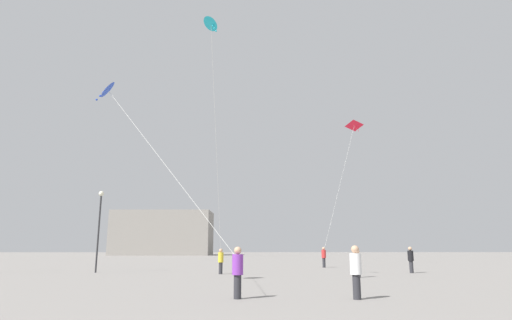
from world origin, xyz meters
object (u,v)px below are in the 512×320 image
person_in_black (411,259)px  lamppost_west (100,218)px  person_in_grey (358,262)px  person_in_purple (238,270)px  person_in_red (324,256)px  kite_cobalt_diamond (108,90)px  kite_cyan_diamond (211,28)px  building_left_hall (163,233)px  person_in_white (356,270)px  kite_crimson_delta (354,128)px  person_in_yellow (221,260)px

person_in_black → lamppost_west: (-21.47, 0.98, 2.75)m
person_in_grey → person_in_purple: bearing=145.5°
person_in_red → kite_cobalt_diamond: 23.80m
kite_cyan_diamond → building_left_hall: (-16.44, 74.98, -9.12)m
person_in_black → kite_cyan_diamond: size_ratio=0.13×
person_in_grey → person_in_black: 6.26m
building_left_hall → person_in_white: bearing=-75.0°
person_in_white → kite_crimson_delta: size_ratio=0.13×
person_in_red → lamppost_west: size_ratio=0.31×
person_in_black → kite_cyan_diamond: bearing=2.3°
person_in_white → building_left_hall: size_ratio=0.08×
kite_cobalt_diamond → person_in_grey: bearing=22.8°
person_in_purple → person_in_white: size_ratio=0.98×
person_in_black → kite_crimson_delta: bearing=-116.0°
kite_cyan_diamond → lamppost_west: kite_cyan_diamond is taller
person_in_white → kite_cyan_diamond: size_ratio=0.13×
building_left_hall → kite_cyan_diamond: bearing=-77.6°
person_in_white → kite_cobalt_diamond: size_ratio=0.21×
person_in_white → person_in_grey: person_in_white is taller
person_in_red → kite_cobalt_diamond: (-13.47, -17.84, 8.15)m
person_in_purple → lamppost_west: 18.47m
kite_cobalt_diamond → kite_crimson_delta: size_ratio=0.63×
kite_cobalt_diamond → kite_crimson_delta: 29.45m
person_in_white → kite_cyan_diamond: (-5.72, 7.54, 13.00)m
lamppost_west → person_in_red: bearing=22.8°
person_in_red → kite_crimson_delta: bearing=25.2°
person_in_yellow → kite_crimson_delta: 23.05m
kite_cobalt_diamond → person_in_white: bearing=-25.1°
lamppost_west → person_in_purple: bearing=-56.9°
person_in_red → person_in_black: (4.43, -8.15, 0.00)m
building_left_hall → lamppost_west: building_left_hall is taller
kite_cobalt_diamond → kite_crimson_delta: (17.97, 22.83, 4.82)m
person_in_yellow → person_in_black: bearing=9.4°
kite_crimson_delta → person_in_red: bearing=-132.0°
person_in_yellow → kite_cobalt_diamond: bearing=-114.1°
person_in_red → lamppost_west: 18.69m
person_in_white → person_in_yellow: 14.72m
person_in_yellow → kite_cyan_diamond: kite_cyan_diamond is taller
person_in_black → person_in_white: bearing=37.0°
kite_cobalt_diamond → building_left_hall: (-11.78, 77.65, -4.27)m
person_in_grey → kite_cyan_diamond: kite_cyan_diamond is taller
person_in_black → kite_cobalt_diamond: kite_cobalt_diamond is taller
person_in_purple → kite_cobalt_diamond: size_ratio=0.21×
person_in_red → person_in_white: 22.91m
kite_cyan_diamond → person_in_yellow: bearing=86.2°
person_in_grey → person_in_white: bearing=164.1°
person_in_black → person_in_yellow: bearing=-22.0°
kite_crimson_delta → kite_cyan_diamond: kite_crimson_delta is taller
person_in_purple → person_in_grey: size_ratio=1.09×
kite_cyan_diamond → person_in_white: bearing=-52.8°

